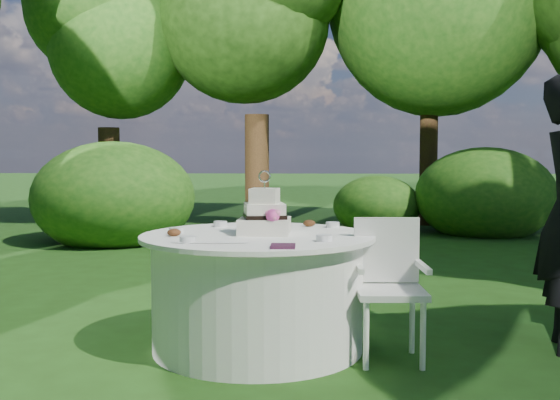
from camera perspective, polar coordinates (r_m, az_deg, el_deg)
The scene contains 8 objects.
ground at distance 4.52m, azimuth -1.95°, elevation -12.74°, with size 80.00×80.00×0.00m, color #1C3D10.
napkins at distance 3.74m, azimuth 0.26°, elevation -4.04°, with size 0.14×0.14×0.02m, color #401B33.
feather_plume at distance 3.94m, azimuth -6.18°, elevation -3.69°, with size 0.48×0.07×0.01m, color white.
table at distance 4.43m, azimuth -1.96°, elevation -7.92°, with size 1.56×1.56×0.77m.
cake at distance 4.38m, azimuth -1.34°, elevation -1.49°, with size 0.34×0.36×0.43m.
chair at distance 4.26m, azimuth 9.44°, elevation -6.67°, with size 0.45×0.44×0.89m.
votives at distance 4.39m, azimuth -2.71°, elevation -2.70°, with size 1.17×0.99×0.04m.
petal_cups at distance 4.55m, azimuth -2.99°, elevation -2.41°, with size 0.97×0.70×0.05m.
Camera 1 is at (0.35, -4.32, 1.30)m, focal length 42.00 mm.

